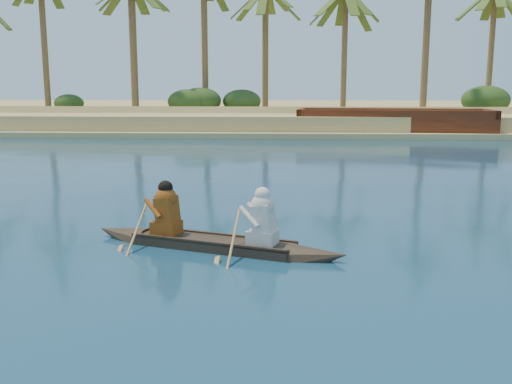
# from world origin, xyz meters

# --- Properties ---
(ground) EXTENTS (160.00, 160.00, 0.00)m
(ground) POSITION_xyz_m (0.00, 0.00, 0.00)
(ground) COLOR #0B2347
(ground) RESTS_ON ground
(sandy_embankment) EXTENTS (150.00, 51.00, 1.50)m
(sandy_embankment) POSITION_xyz_m (0.00, 46.89, 0.53)
(sandy_embankment) COLOR #D2B776
(sandy_embankment) RESTS_ON ground
(palm_grove) EXTENTS (110.00, 14.00, 16.00)m
(palm_grove) POSITION_xyz_m (0.00, 35.00, 8.00)
(palm_grove) COLOR #3C541D
(palm_grove) RESTS_ON ground
(shrub_cluster) EXTENTS (100.00, 6.00, 2.40)m
(shrub_cluster) POSITION_xyz_m (0.00, 31.50, 1.20)
(shrub_cluster) COLOR #283F16
(shrub_cluster) RESTS_ON ground
(canoe) EXTENTS (5.18, 2.35, 1.44)m
(canoe) POSITION_xyz_m (-5.58, -1.54, 0.28)
(canoe) COLOR #382C1E
(canoe) RESTS_ON ground
(barge_mid) EXTENTS (12.47, 5.36, 2.02)m
(barge_mid) POSITION_xyz_m (2.67, 25.11, 0.71)
(barge_mid) COLOR #642A15
(barge_mid) RESTS_ON ground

